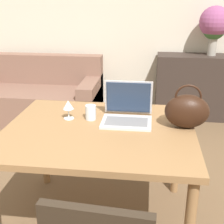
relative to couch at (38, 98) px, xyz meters
The scene contains 9 objects.
wall_back 1.66m from the couch, 26.34° to the left, with size 10.00×0.06×2.70m.
dining_table 2.34m from the couch, 59.40° to the right, with size 1.25×1.05×0.76m.
couch is the anchor object (origin of this frame).
sideboard 2.26m from the couch, ahead, with size 1.31×0.40×0.85m.
laptop 2.32m from the couch, 53.33° to the right, with size 0.34×0.30×0.26m.
drinking_glass 2.20m from the couch, 59.28° to the right, with size 0.07×0.07×0.10m.
wine_glass 2.15m from the couch, 63.15° to the right, with size 0.08×0.08×0.14m.
handbag 2.65m from the couch, 47.41° to the right, with size 0.29×0.17×0.30m.
flower_vase 2.48m from the couch, ahead, with size 0.39×0.39×0.61m.
Camera 1 is at (0.36, -1.15, 1.59)m, focal length 50.00 mm.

